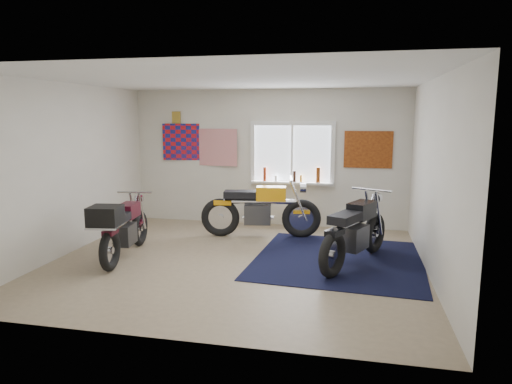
% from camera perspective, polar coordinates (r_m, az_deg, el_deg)
% --- Properties ---
extents(ground, '(5.50, 5.50, 0.00)m').
position_cam_1_polar(ground, '(7.00, -2.45, -8.69)').
color(ground, '#9E896B').
rests_on(ground, ground).
extents(room_shell, '(5.50, 5.50, 5.50)m').
position_cam_1_polar(room_shell, '(6.67, -2.55, 4.82)').
color(room_shell, white).
rests_on(room_shell, ground).
extents(navy_rug, '(2.67, 2.76, 0.01)m').
position_cam_1_polar(navy_rug, '(7.18, 10.27, -8.31)').
color(navy_rug, black).
rests_on(navy_rug, ground).
extents(window_assembly, '(1.66, 0.17, 1.26)m').
position_cam_1_polar(window_assembly, '(9.01, 4.53, 4.30)').
color(window_assembly, white).
rests_on(window_assembly, room_shell).
extents(oil_bottles, '(1.14, 0.09, 0.30)m').
position_cam_1_polar(oil_bottles, '(8.97, 5.05, 2.08)').
color(oil_bottles, maroon).
rests_on(oil_bottles, window_assembly).
extents(flag_display, '(1.60, 0.10, 1.17)m').
position_cam_1_polar(flag_display, '(9.60, -9.93, 9.17)').
color(flag_display, red).
rests_on(flag_display, room_shell).
extents(triumph_poster, '(0.90, 0.03, 0.70)m').
position_cam_1_polar(triumph_poster, '(8.94, 13.84, 5.17)').
color(triumph_poster, '#A54C14').
rests_on(triumph_poster, room_shell).
extents(yellow_triumph, '(2.18, 0.65, 1.10)m').
position_cam_1_polar(yellow_triumph, '(8.27, 0.52, -2.35)').
color(yellow_triumph, black).
rests_on(yellow_triumph, ground).
extents(black_chrome_bike, '(1.02, 1.96, 1.08)m').
position_cam_1_polar(black_chrome_bike, '(6.92, 12.29, -5.04)').
color(black_chrome_bike, black).
rests_on(black_chrome_bike, navy_rug).
extents(maroon_tourer, '(0.69, 1.91, 0.97)m').
position_cam_1_polar(maroon_tourer, '(7.24, -16.44, -4.32)').
color(maroon_tourer, black).
rests_on(maroon_tourer, ground).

